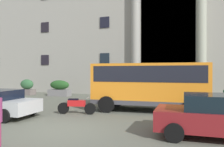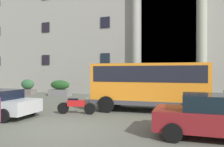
# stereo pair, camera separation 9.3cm
# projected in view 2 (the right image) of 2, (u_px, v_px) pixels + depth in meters

# --- Properties ---
(ground_plane) EXTENTS (80.00, 64.00, 0.12)m
(ground_plane) POSITION_uv_depth(u_px,v_px,m) (60.00, 132.00, 8.55)
(ground_plane) COLOR #5D5F52
(office_building_facade) EXTENTS (43.51, 9.67, 16.02)m
(office_building_facade) POSITION_uv_depth(u_px,v_px,m) (150.00, 20.00, 24.84)
(office_building_facade) COLOR #99978C
(office_building_facade) RESTS_ON ground_plane
(orange_minibus) EXTENTS (6.46, 3.09, 2.69)m
(orange_minibus) POSITION_uv_depth(u_px,v_px,m) (150.00, 83.00, 12.85)
(orange_minibus) COLOR orange
(orange_minibus) RESTS_ON ground_plane
(hedge_planter_far_west) EXTENTS (1.61, 0.87, 1.44)m
(hedge_planter_far_west) POSITION_uv_depth(u_px,v_px,m) (182.00, 92.00, 17.22)
(hedge_planter_far_west) COLOR #6C6C5B
(hedge_planter_far_west) RESTS_ON ground_plane
(hedge_planter_east) EXTENTS (2.05, 0.85, 1.45)m
(hedge_planter_east) POSITION_uv_depth(u_px,v_px,m) (60.00, 88.00, 20.80)
(hedge_planter_east) COLOR slate
(hedge_planter_east) RESTS_ON ground_plane
(hedge_planter_entrance_left) EXTENTS (1.86, 0.92, 1.46)m
(hedge_planter_entrance_left) POSITION_uv_depth(u_px,v_px,m) (117.00, 90.00, 18.99)
(hedge_planter_entrance_left) COLOR slate
(hedge_planter_entrance_left) RESTS_ON ground_plane
(hedge_planter_west) EXTENTS (1.48, 0.87, 1.50)m
(hedge_planter_west) POSITION_uv_depth(u_px,v_px,m) (28.00, 87.00, 21.92)
(hedge_planter_west) COLOR #6A5F5C
(hedge_planter_west) RESTS_ON ground_plane
(white_taxi_kerbside) EXTENTS (4.21, 2.24, 1.46)m
(white_taxi_kerbside) POSITION_uv_depth(u_px,v_px,m) (218.00, 116.00, 7.53)
(white_taxi_kerbside) COLOR maroon
(white_taxi_kerbside) RESTS_ON ground_plane
(motorcycle_far_end) EXTENTS (2.02, 0.70, 0.89)m
(motorcycle_far_end) POSITION_uv_depth(u_px,v_px,m) (76.00, 105.00, 11.85)
(motorcycle_far_end) COLOR black
(motorcycle_far_end) RESTS_ON ground_plane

